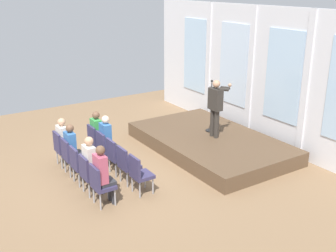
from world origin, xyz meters
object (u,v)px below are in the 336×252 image
(chair_r0_c1, at_px, (105,147))
(chair_r1_c3, at_px, (89,173))
(mic_stand, at_px, (210,120))
(chair_r0_c3, at_px, (127,163))
(audience_r1_c4, at_px, (103,172))
(chair_r1_c0, at_px, (62,147))
(audience_r1_c1, at_px, (73,146))
(speaker, at_px, (216,104))
(chair_r0_c2, at_px, (115,154))
(chair_r1_c2, at_px, (79,163))
(chair_r0_c0, at_px, (96,140))
(chair_r1_c4, at_px, (100,183))
(audience_r0_c0, at_px, (98,132))
(chair_r0_c4, at_px, (139,172))
(audience_r1_c3, at_px, (92,162))
(audience_r1_c0, at_px, (64,139))
(chair_r1_c1, at_px, (70,155))
(audience_r0_c1, at_px, (107,138))

(chair_r0_c1, relative_size, chair_r1_c3, 1.00)
(mic_stand, bearing_deg, chair_r0_c3, -73.82)
(chair_r0_c1, xyz_separation_m, chair_r0_c3, (1.21, 0.00, 0.00))
(mic_stand, bearing_deg, audience_r1_c4, -69.42)
(chair_r1_c0, height_order, audience_r1_c1, audience_r1_c1)
(mic_stand, distance_m, audience_r1_c4, 4.43)
(speaker, bearing_deg, chair_r0_c1, -102.68)
(speaker, bearing_deg, chair_r1_c0, -107.86)
(chair_r0_c1, bearing_deg, chair_r0_c2, 0.00)
(chair_r1_c2, bearing_deg, chair_r1_c0, 180.00)
(speaker, height_order, chair_r0_c0, speaker)
(chair_r1_c0, distance_m, audience_r1_c1, 0.64)
(audience_r1_c4, bearing_deg, chair_r0_c2, 144.29)
(chair_r1_c0, xyz_separation_m, chair_r1_c4, (2.43, 0.00, 0.00))
(audience_r0_c0, relative_size, chair_r1_c4, 1.41)
(chair_r0_c4, height_order, audience_r1_c3, audience_r1_c3)
(chair_r0_c1, distance_m, chair_r1_c3, 1.54)
(chair_r0_c2, height_order, audience_r1_c4, audience_r1_c4)
(chair_r0_c2, bearing_deg, audience_r1_c4, -35.71)
(audience_r0_c0, bearing_deg, chair_r1_c0, -90.00)
(audience_r1_c0, relative_size, chair_r1_c1, 1.39)
(audience_r1_c4, bearing_deg, chair_r1_c3, -172.66)
(mic_stand, height_order, audience_r0_c1, mic_stand)
(chair_r0_c3, xyz_separation_m, audience_r1_c4, (0.61, -0.87, 0.23))
(speaker, bearing_deg, audience_r0_c0, -113.41)
(audience_r0_c1, distance_m, chair_r0_c3, 1.24)
(chair_r1_c2, bearing_deg, chair_r0_c0, 141.93)
(chair_r0_c2, height_order, chair_r1_c0, same)
(speaker, distance_m, chair_r0_c4, 3.39)
(chair_r1_c1, bearing_deg, chair_r0_c2, 57.44)
(chair_r1_c1, xyz_separation_m, audience_r1_c4, (1.82, 0.08, 0.23))
(mic_stand, xyz_separation_m, chair_r1_c2, (0.34, -4.22, -0.21))
(chair_r0_c0, height_order, audience_r1_c1, audience_r1_c1)
(chair_r0_c2, relative_size, chair_r1_c3, 1.00)
(speaker, distance_m, audience_r1_c3, 4.04)
(chair_r0_c4, relative_size, audience_r1_c4, 0.68)
(chair_r0_c1, distance_m, audience_r1_c3, 1.51)
(chair_r1_c3, distance_m, audience_r1_c4, 0.65)
(speaker, xyz_separation_m, chair_r1_c1, (-0.69, -4.04, -0.83))
(audience_r1_c0, bearing_deg, chair_r1_c2, -3.86)
(audience_r1_c0, relative_size, chair_r1_c3, 1.39)
(chair_r0_c0, xyz_separation_m, chair_r0_c3, (1.82, 0.00, 0.00))
(chair_r0_c0, relative_size, audience_r1_c4, 0.68)
(audience_r1_c3, bearing_deg, chair_r1_c2, -172.66)
(mic_stand, xyz_separation_m, chair_r0_c1, (-0.26, -3.27, -0.21))
(chair_r0_c0, xyz_separation_m, audience_r0_c1, (0.61, 0.08, 0.22))
(chair_r1_c3, height_order, audience_r1_c4, audience_r1_c4)
(audience_r1_c1, bearing_deg, speaker, 80.05)
(mic_stand, height_order, audience_r1_c1, mic_stand)
(chair_r1_c2, relative_size, audience_r1_c3, 0.68)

